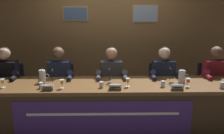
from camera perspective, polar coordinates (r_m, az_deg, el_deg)
name	(u,v)px	position (r m, az deg, el deg)	size (l,w,h in m)	color
ground_plane	(112,129)	(3.88, 0.00, -14.54)	(12.00, 12.00, 0.00)	#70665B
wall_back_panelled	(111,35)	(4.98, -0.34, 7.51)	(5.84, 0.14, 2.60)	brown
conference_table	(112,101)	(3.55, -0.02, -7.92)	(4.64, 0.82, 0.75)	brown
chair_far_left	(12,91)	(4.57, -22.60, -5.23)	(0.44, 0.45, 0.90)	black
panelist_far_left	(5,79)	(4.31, -23.87, -2.58)	(0.51, 0.48, 1.23)	black
juice_glass_far_left	(3,82)	(3.71, -24.43, -3.16)	(0.06, 0.06, 0.12)	white
chair_left	(62,91)	(4.32, -11.79, -5.48)	(0.44, 0.45, 0.90)	black
panelist_left	(59,79)	(4.06, -12.48, -2.69)	(0.51, 0.48, 1.23)	black
nameplate_left	(48,87)	(3.40, -14.96, -4.68)	(0.15, 0.06, 0.08)	white
juice_glass_left	(62,82)	(3.42, -11.76, -3.56)	(0.06, 0.06, 0.12)	white
water_cup_left	(41,86)	(3.51, -16.41, -4.23)	(0.06, 0.06, 0.08)	silver
microphone_left	(51,80)	(3.58, -14.14, -3.09)	(0.06, 0.17, 0.22)	black
chair_center	(111,90)	(4.25, -0.15, -5.52)	(0.44, 0.45, 0.90)	black
panelist_center	(112,78)	(3.98, -0.11, -2.69)	(0.51, 0.48, 1.23)	black
nameplate_center	(115,87)	(3.30, 0.73, -4.73)	(0.18, 0.06, 0.08)	white
juice_glass_center	(128,81)	(3.42, 3.72, -3.27)	(0.06, 0.06, 0.12)	white
water_cup_center	(102,85)	(3.40, -2.49, -4.25)	(0.06, 0.06, 0.08)	silver
microphone_center	(109,79)	(3.56, -0.62, -2.78)	(0.06, 0.17, 0.22)	black
chair_right	(161,90)	(4.35, 11.40, -5.34)	(0.44, 0.45, 0.90)	black
panelist_right	(164,78)	(4.08, 12.18, -2.56)	(0.51, 0.48, 1.23)	black
nameplate_right	(177,87)	(3.41, 15.15, -4.59)	(0.18, 0.06, 0.08)	white
juice_glass_right	(188,81)	(3.58, 17.54, -3.16)	(0.06, 0.06, 0.12)	white
water_cup_right	(163,84)	(3.50, 11.93, -3.99)	(0.06, 0.06, 0.08)	silver
microphone_right	(171,78)	(3.68, 13.80, -2.64)	(0.06, 0.17, 0.22)	black
chair_far_right	(209,90)	(4.62, 22.03, -4.98)	(0.44, 0.45, 0.90)	black
panelist_far_right	(216,78)	(4.36, 23.35, -2.35)	(0.51, 0.48, 1.23)	black
water_cup_far_right	(222,85)	(3.70, 24.51, -3.98)	(0.06, 0.06, 0.08)	silver
water_pitcher_left_side	(42,76)	(3.76, -16.12, -2.10)	(0.15, 0.10, 0.21)	silver
water_pitcher_right_side	(182,76)	(3.75, 16.21, -2.16)	(0.15, 0.10, 0.21)	silver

